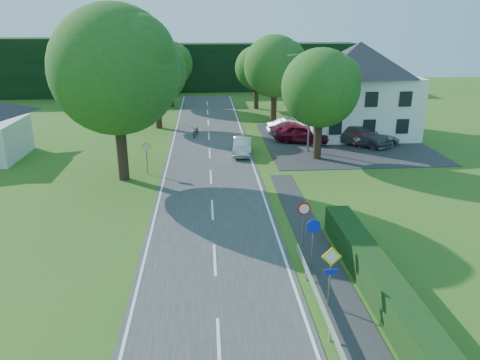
{
  "coord_description": "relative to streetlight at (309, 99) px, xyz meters",
  "views": [
    {
      "loc": [
        -0.26,
        -7.23,
        10.6
      ],
      "look_at": [
        1.59,
        17.61,
        1.96
      ],
      "focal_mm": 35.0,
      "sensor_mm": 36.0,
      "label": 1
    }
  ],
  "objects": [
    {
      "name": "parasol",
      "position": [
        4.0,
        -0.5,
        -3.53
      ],
      "size": [
        2.17,
        2.2,
        1.78
      ],
      "primitive_type": "imported",
      "rotation": [
        0.0,
        0.0,
        0.12
      ],
      "color": "red",
      "rests_on": "parking_pad"
    },
    {
      "name": "tree_left_back",
      "position": [
        -12.56,
        22.0,
        -0.43
      ],
      "size": [
        6.6,
        6.6,
        8.07
      ],
      "primitive_type": null,
      "color": "#1E5419",
      "rests_on": "ground"
    },
    {
      "name": "house_white",
      "position": [
        5.94,
        6.0,
        -0.06
      ],
      "size": [
        10.6,
        8.4,
        8.6
      ],
      "color": "white",
      "rests_on": "ground"
    },
    {
      "name": "parked_car_grey",
      "position": [
        5.08,
        2.0,
        -3.6
      ],
      "size": [
        5.78,
        5.5,
        1.65
      ],
      "primitive_type": "imported",
      "rotation": [
        0.0,
        0.0,
        0.84
      ],
      "color": "#515156",
      "rests_on": "parking_pad"
    },
    {
      "name": "line_centre",
      "position": [
        -8.06,
        -10.0,
        -4.42
      ],
      "size": [
        0.12,
        80.0,
        0.01
      ],
      "primitive_type": null,
      "color": "white",
      "rests_on": "road"
    },
    {
      "name": "streetlight",
      "position": [
        0.0,
        0.0,
        0.0
      ],
      "size": [
        2.03,
        0.18,
        8.0
      ],
      "color": "slate",
      "rests_on": "ground"
    },
    {
      "name": "tree_left_far",
      "position": [
        -13.06,
        10.0,
        -0.17
      ],
      "size": [
        7.0,
        7.0,
        8.58
      ],
      "primitive_type": null,
      "color": "#1E5419",
      "rests_on": "ground"
    },
    {
      "name": "road",
      "position": [
        -8.06,
        -10.0,
        -4.44
      ],
      "size": [
        7.0,
        80.0,
        0.04
      ],
      "primitive_type": "cube",
      "color": "#363638",
      "rests_on": "ground"
    },
    {
      "name": "tree_right_far",
      "position": [
        -1.06,
        12.0,
        0.08
      ],
      "size": [
        7.4,
        7.4,
        9.09
      ],
      "primitive_type": null,
      "color": "#1E5419",
      "rests_on": "ground"
    },
    {
      "name": "motorcycle",
      "position": [
        -9.26,
        6.0,
        -3.94
      ],
      "size": [
        1.01,
        1.95,
        0.97
      ],
      "primitive_type": "imported",
      "rotation": [
        0.0,
        0.0,
        -0.2
      ],
      "color": "black",
      "rests_on": "road"
    },
    {
      "name": "parked_car_red",
      "position": [
        0.27,
        3.0,
        -3.6
      ],
      "size": [
        5.18,
        3.44,
        1.64
      ],
      "primitive_type": "imported",
      "rotation": [
        0.0,
        0.0,
        1.23
      ],
      "color": "maroon",
      "rests_on": "parking_pad"
    },
    {
      "name": "moving_car",
      "position": [
        -5.36,
        -0.38,
        -3.74
      ],
      "size": [
        1.9,
        4.3,
        1.37
      ],
      "primitive_type": "imported",
      "rotation": [
        0.0,
        0.0,
        -0.11
      ],
      "color": "#AFAFB4",
      "rests_on": "road"
    },
    {
      "name": "line_edge_left",
      "position": [
        -11.31,
        -10.0,
        -4.42
      ],
      "size": [
        0.12,
        80.0,
        0.01
      ],
      "primitive_type": "cube",
      "color": "white",
      "rests_on": "road"
    },
    {
      "name": "sign_speed_limit",
      "position": [
        -3.76,
        -17.03,
        -2.7
      ],
      "size": [
        0.64,
        0.11,
        2.37
      ],
      "color": "slate",
      "rests_on": "ground"
    },
    {
      "name": "sign_priority_left",
      "position": [
        -12.56,
        -5.02,
        -2.75
      ],
      "size": [
        0.78,
        0.09,
        2.44
      ],
      "color": "slate",
      "rests_on": "ground"
    },
    {
      "name": "parked_car_silver_a",
      "position": [
        -0.18,
        5.8,
        -3.65
      ],
      "size": [
        4.74,
        1.79,
        1.54
      ],
      "primitive_type": "imported",
      "rotation": [
        0.0,
        0.0,
        1.6
      ],
      "color": "silver",
      "rests_on": "parking_pad"
    },
    {
      "name": "treeline_right",
      "position": [
        -0.06,
        36.0,
        -0.96
      ],
      "size": [
        30.0,
        5.0,
        7.0
      ],
      "primitive_type": "cube",
      "color": "black",
      "rests_on": "ground"
    },
    {
      "name": "tree_main",
      "position": [
        -14.06,
        -6.0,
        1.36
      ],
      "size": [
        9.4,
        9.4,
        11.64
      ],
      "primitive_type": null,
      "color": "#1E5419",
      "rests_on": "ground"
    },
    {
      "name": "treeline_left",
      "position": [
        -36.06,
        32.0,
        -0.46
      ],
      "size": [
        44.0,
        6.0,
        8.0
      ],
      "primitive_type": "cube",
      "color": "black",
      "rests_on": "ground"
    },
    {
      "name": "tree_right_mid",
      "position": [
        0.44,
        -2.0,
        -0.17
      ],
      "size": [
        7.0,
        7.0,
        8.58
      ],
      "primitive_type": null,
      "color": "#1E5419",
      "rests_on": "ground"
    },
    {
      "name": "sign_priority_right",
      "position": [
        -3.76,
        -22.02,
        -2.67
      ],
      "size": [
        0.78,
        0.09,
        2.59
      ],
      "color": "slate",
      "rests_on": "ground"
    },
    {
      "name": "parked_car_silver_b",
      "position": [
        6.43,
        1.77,
        -3.82
      ],
      "size": [
        4.36,
        2.03,
        1.21
      ],
      "primitive_type": "imported",
      "rotation": [
        0.0,
        0.0,
        1.58
      ],
      "color": "#A1A1A8",
      "rests_on": "parking_pad"
    },
    {
      "name": "tree_right_back",
      "position": [
        -2.06,
        20.0,
        -0.68
      ],
      "size": [
        6.2,
        6.2,
        7.56
      ],
      "primitive_type": null,
      "color": "#1E5419",
      "rests_on": "ground"
    },
    {
      "name": "parking_pad",
      "position": [
        3.94,
        3.0,
        -4.44
      ],
      "size": [
        14.0,
        16.0,
        0.04
      ],
      "primitive_type": "cube",
      "color": "#272729",
      "rests_on": "ground"
    },
    {
      "name": "line_edge_right",
      "position": [
        -4.81,
        -10.0,
        -4.42
      ],
      "size": [
        0.12,
        80.0,
        0.01
      ],
      "primitive_type": "cube",
      "color": "white",
      "rests_on": "road"
    },
    {
      "name": "sign_roundabout",
      "position": [
        -3.76,
        -19.02,
        -2.79
      ],
      "size": [
        0.64,
        0.08,
        2.37
      ],
      "color": "slate",
      "rests_on": "ground"
    }
  ]
}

